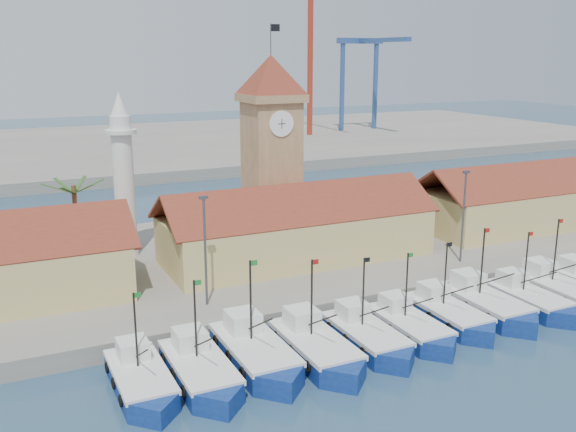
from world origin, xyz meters
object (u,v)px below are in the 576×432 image
boat_5 (411,329)px  clock_tower (271,146)px  minaret (124,175)px  boat_0 (142,382)px

boat_5 → clock_tower: bearing=93.0°
boat_5 → minaret: minaret is taller
boat_0 → boat_5: bearing=-1.6°
boat_5 → minaret: bearing=122.4°
boat_0 → minaret: (4.43, 25.01, 9.01)m
clock_tower → minaret: (-15.00, 2.00, -2.23)m
boat_0 → clock_tower: clock_tower is taller
minaret → clock_tower: bearing=-7.6°
boat_0 → boat_5: (20.69, -0.59, 0.00)m
boat_5 → minaret: 31.63m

